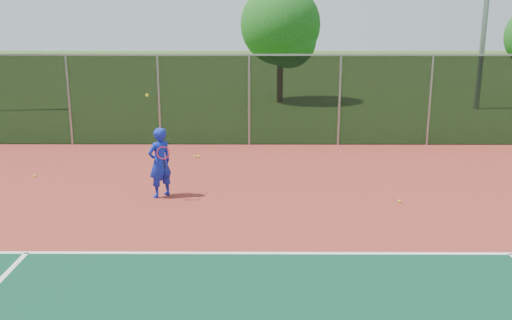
{
  "coord_description": "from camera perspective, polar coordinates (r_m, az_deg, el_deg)",
  "views": [
    {
      "loc": [
        -2.67,
        -6.81,
        4.37
      ],
      "look_at": [
        -2.74,
        5.0,
        1.3
      ],
      "focal_mm": 40.0,
      "sensor_mm": 36.0,
      "label": 1
    }
  ],
  "objects": [
    {
      "name": "tennis_player",
      "position": [
        13.85,
        -9.59,
        -0.24
      ],
      "size": [
        0.73,
        0.77,
        2.5
      ],
      "color": "#1325B2",
      "rests_on": "court_apron"
    },
    {
      "name": "practice_ball_3",
      "position": [
        13.86,
        14.14,
        -4.03
      ],
      "size": [
        0.07,
        0.07,
        0.07
      ],
      "primitive_type": "sphere",
      "color": "yellow",
      "rests_on": "court_apron"
    },
    {
      "name": "tree_back_left",
      "position": [
        28.4,
        2.67,
        12.99
      ],
      "size": [
        3.89,
        3.89,
        5.72
      ],
      "color": "#352113",
      "rests_on": "ground"
    },
    {
      "name": "practice_ball_5",
      "position": [
        16.6,
        -21.26,
        -1.5
      ],
      "size": [
        0.07,
        0.07,
        0.07
      ],
      "primitive_type": "sphere",
      "color": "yellow",
      "rests_on": "court_apron"
    },
    {
      "name": "practice_ball_6",
      "position": [
        17.66,
        -5.77,
        0.36
      ],
      "size": [
        0.07,
        0.07,
        0.07
      ],
      "primitive_type": "sphere",
      "color": "yellow",
      "rests_on": "court_apron"
    },
    {
      "name": "practice_ball_4",
      "position": [
        17.66,
        -6.08,
        0.35
      ],
      "size": [
        0.07,
        0.07,
        0.07
      ],
      "primitive_type": "sphere",
      "color": "yellow",
      "rests_on": "court_apron"
    },
    {
      "name": "court_apron",
      "position": [
        10.19,
        15.81,
        -11.37
      ],
      "size": [
        30.0,
        20.0,
        0.02
      ],
      "primitive_type": "cube",
      "color": "maroon",
      "rests_on": "ground"
    },
    {
      "name": "fence_back",
      "position": [
        19.2,
        8.35,
        6.02
      ],
      "size": [
        30.0,
        0.06,
        3.03
      ],
      "color": "black",
      "rests_on": "court_apron"
    }
  ]
}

